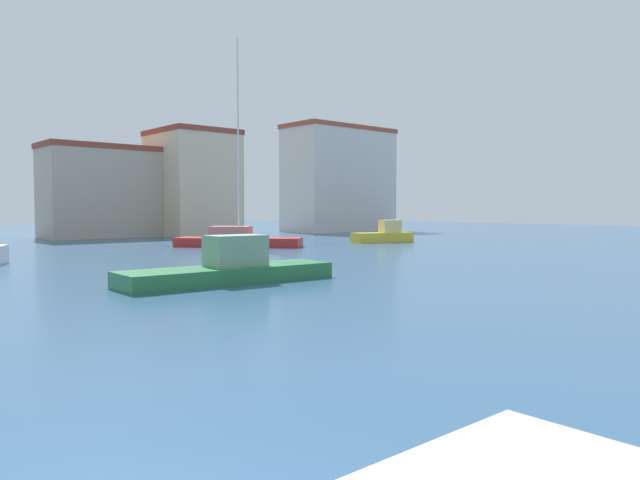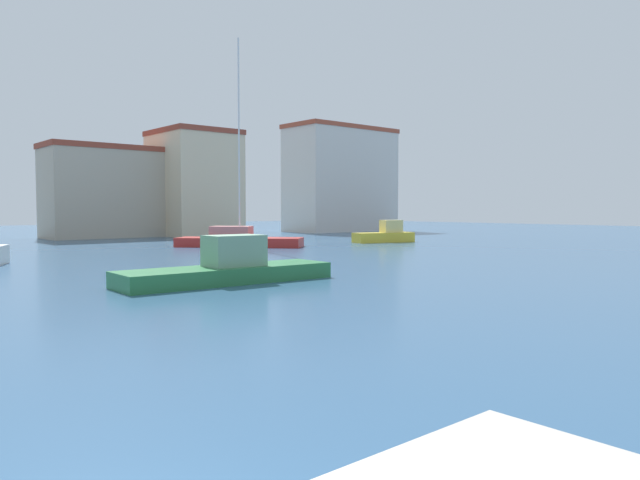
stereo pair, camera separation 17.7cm
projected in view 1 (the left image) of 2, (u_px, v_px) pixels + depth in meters
water at (256, 265)px, 28.62m from camera, size 160.00×160.00×0.00m
sailboat_red_center_channel at (237, 239)px, 42.32m from camera, size 7.80×8.27×14.69m
motorboat_green_mid_harbor at (230, 269)px, 21.91m from camera, size 8.21×2.50×1.75m
motorboat_yellow_far_left at (384, 235)px, 47.85m from camera, size 5.28×2.74×1.79m
waterfront_apartments at (102, 192)px, 55.23m from camera, size 10.56×5.35×8.57m
yacht_club at (193, 183)px, 59.32m from camera, size 7.16×8.03×10.46m
warehouse_block at (339, 179)px, 70.70m from camera, size 13.54×6.37×12.36m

